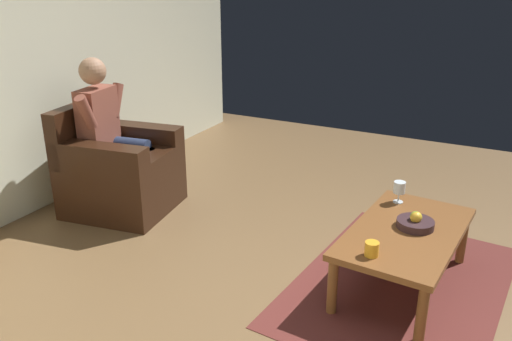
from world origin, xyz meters
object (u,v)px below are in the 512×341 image
object	(u,v)px
person_seated	(111,130)
candle_jar	(372,249)
armchair	(118,171)
coffee_table	(405,237)
wine_glass_near	(399,189)
fruit_bowl	(415,222)

from	to	relation	value
person_seated	candle_jar	xyz separation A→B (m)	(0.51, 2.33, -0.25)
candle_jar	person_seated	bearing A→B (deg)	-102.22
armchair	coffee_table	bearing A→B (deg)	78.97
coffee_table	candle_jar	bearing A→B (deg)	-14.88
armchair	person_seated	size ratio (longest dim) A/B	0.72
person_seated	wine_glass_near	distance (m)	2.33
coffee_table	armchair	bearing A→B (deg)	-92.41
wine_glass_near	fruit_bowl	world-z (taller)	wine_glass_near
fruit_bowl	coffee_table	bearing A→B (deg)	-34.16
armchair	wine_glass_near	bearing A→B (deg)	88.78
coffee_table	wine_glass_near	size ratio (longest dim) A/B	7.54
armchair	candle_jar	world-z (taller)	armchair
person_seated	wine_glass_near	size ratio (longest dim) A/B	8.32
armchair	fruit_bowl	bearing A→B (deg)	80.41
person_seated	fruit_bowl	distance (m)	2.50
wine_glass_near	candle_jar	distance (m)	0.81
coffee_table	fruit_bowl	distance (m)	0.12
armchair	candle_jar	xyz separation A→B (m)	(0.51, 2.30, 0.11)
fruit_bowl	person_seated	bearing A→B (deg)	-90.84
coffee_table	candle_jar	xyz separation A→B (m)	(0.41, -0.11, 0.09)
wine_glass_near	person_seated	bearing A→B (deg)	-82.59
person_seated	fruit_bowl	size ratio (longest dim) A/B	5.47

